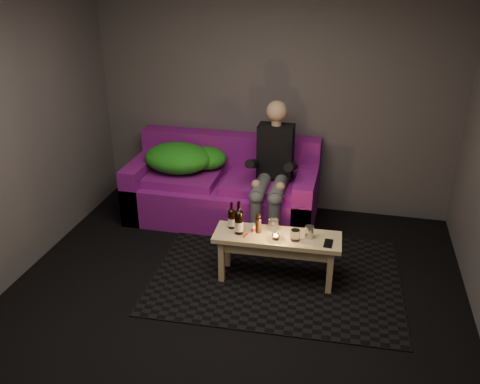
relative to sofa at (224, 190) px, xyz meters
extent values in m
plane|color=black|center=(0.46, -1.82, -0.32)|extent=(4.50, 4.50, 0.00)
plane|color=#545154|center=(0.46, 0.43, 0.98)|extent=(4.00, 0.00, 4.00)
cube|color=black|center=(0.78, -1.07, -0.32)|extent=(2.31, 1.72, 0.01)
cube|color=#730F74|center=(0.00, -0.05, -0.10)|extent=(2.06, 0.93, 0.43)
cube|color=#730F74|center=(0.00, 0.30, 0.34)|extent=(2.06, 0.23, 0.45)
cube|color=#730F74|center=(-0.93, -0.05, 0.00)|extent=(0.21, 0.93, 0.64)
cube|color=#730F74|center=(0.93, -0.05, 0.00)|extent=(0.21, 0.93, 0.64)
cube|color=#730F74|center=(-0.43, -0.10, 0.15)|extent=(0.77, 0.62, 0.10)
cube|color=#730F74|center=(0.43, -0.10, 0.15)|extent=(0.77, 0.62, 0.10)
ellipsoid|color=#248317|center=(-0.51, -0.05, 0.36)|extent=(0.74, 0.58, 0.31)
ellipsoid|color=#248317|center=(-0.22, 0.09, 0.33)|extent=(0.45, 0.37, 0.25)
ellipsoid|color=#248317|center=(-0.73, 0.07, 0.29)|extent=(0.33, 0.27, 0.16)
cube|color=black|center=(0.57, 0.00, 0.51)|extent=(0.37, 0.23, 0.57)
sphere|color=tan|center=(0.57, 0.00, 0.95)|extent=(0.22, 0.22, 0.22)
cylinder|color=#44484D|center=(0.48, -0.32, 0.22)|extent=(0.14, 0.51, 0.14)
cylinder|color=#44484D|center=(0.67, -0.32, 0.22)|extent=(0.14, 0.51, 0.14)
cylinder|color=#44484D|center=(0.48, -0.56, -0.06)|extent=(0.11, 0.11, 0.52)
cylinder|color=#44484D|center=(0.67, -0.56, -0.06)|extent=(0.11, 0.11, 0.52)
cube|color=black|center=(0.48, -0.63, -0.29)|extent=(0.09, 0.23, 0.06)
cube|color=black|center=(0.67, -0.63, -0.29)|extent=(0.09, 0.23, 0.06)
cube|color=#E7CA87|center=(0.78, -1.12, 0.12)|extent=(1.14, 0.40, 0.04)
cube|color=#E7CA87|center=(0.78, -1.12, 0.05)|extent=(0.99, 0.31, 0.10)
cube|color=#E7CA87|center=(0.31, -1.27, -0.11)|extent=(0.05, 0.05, 0.42)
cube|color=#E7CA87|center=(0.30, -1.01, -0.11)|extent=(0.05, 0.05, 0.42)
cube|color=#E7CA87|center=(1.27, -1.23, -0.11)|extent=(0.05, 0.05, 0.42)
cube|color=#E7CA87|center=(1.26, -0.97, -0.11)|extent=(0.05, 0.05, 0.42)
cylinder|color=black|center=(0.36, -1.07, 0.23)|extent=(0.06, 0.06, 0.17)
cylinder|color=white|center=(0.36, -1.07, 0.20)|extent=(0.06, 0.06, 0.07)
cone|color=black|center=(0.36, -1.07, 0.33)|extent=(0.06, 0.06, 0.03)
cylinder|color=black|center=(0.36, -1.07, 0.35)|extent=(0.02, 0.02, 0.08)
cylinder|color=black|center=(0.44, -1.16, 0.25)|extent=(0.08, 0.08, 0.21)
cylinder|color=white|center=(0.44, -1.16, 0.21)|extent=(0.08, 0.08, 0.09)
cone|color=black|center=(0.44, -1.16, 0.37)|extent=(0.08, 0.08, 0.03)
cylinder|color=black|center=(0.44, -1.16, 0.40)|extent=(0.03, 0.03, 0.10)
cylinder|color=silver|center=(0.57, -1.11, 0.18)|extent=(0.05, 0.05, 0.09)
cylinder|color=black|center=(0.61, -1.10, 0.21)|extent=(0.07, 0.07, 0.14)
cylinder|color=white|center=(0.73, -1.03, 0.19)|extent=(0.10, 0.10, 0.10)
cylinder|color=white|center=(0.78, -1.18, 0.16)|extent=(0.06, 0.06, 0.05)
sphere|color=orange|center=(0.78, -1.18, 0.18)|extent=(0.02, 0.02, 0.02)
cylinder|color=white|center=(0.95, -1.17, 0.19)|extent=(0.08, 0.08, 0.10)
cylinder|color=#B8BABF|center=(1.06, -1.09, 0.19)|extent=(0.10, 0.10, 0.11)
cube|color=black|center=(1.23, -1.17, 0.14)|extent=(0.08, 0.15, 0.01)
cube|color=red|center=(0.51, -1.19, 0.15)|extent=(0.04, 0.07, 0.01)
camera|label=1|loc=(1.34, -5.00, 2.38)|focal=38.00mm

